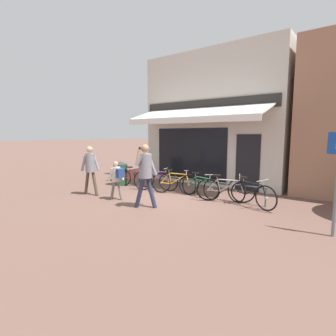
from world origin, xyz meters
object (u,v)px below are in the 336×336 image
bicycle_green (200,186)px  pedestrian_child (117,176)px  bicycle_silver (225,190)px  pedestrian_adult (145,169)px  bicycle_orange (175,183)px  bicycle_black (250,194)px  bicycle_purple (155,180)px  litter_bin (121,173)px  pedestrian_second_adult (90,165)px  bicycle_red (135,178)px

bicycle_green → pedestrian_child: (-1.93, -1.94, 0.41)m
bicycle_silver → pedestrian_adult: bearing=-151.3°
bicycle_orange → bicycle_black: 2.73m
bicycle_purple → pedestrian_child: bearing=-116.0°
litter_bin → bicycle_orange: bearing=1.4°
pedestrian_second_adult → pedestrian_adult: bearing=-172.4°
bicycle_red → bicycle_black: size_ratio=0.95×
bicycle_red → pedestrian_second_adult: (-0.17, -2.00, 0.68)m
pedestrian_adult → litter_bin: pedestrian_adult is taller
bicycle_purple → bicycle_orange: bearing=-19.5°
pedestrian_child → litter_bin: pedestrian_child is taller
bicycle_red → litter_bin: size_ratio=1.64×
bicycle_purple → litter_bin: size_ratio=1.67×
bicycle_purple → bicycle_silver: bicycle_silver is taller
bicycle_purple → bicycle_silver: (2.80, 0.01, -0.00)m
bicycle_green → litter_bin: bearing=-166.6°
bicycle_red → bicycle_black: bicycle_black is taller
bicycle_orange → pedestrian_child: 2.12m
bicycle_red → bicycle_orange: bicycle_orange is taller
pedestrian_adult → bicycle_black: bearing=-150.4°
bicycle_orange → pedestrian_adult: bearing=-96.7°
bicycle_red → bicycle_black: (4.76, -0.11, 0.03)m
bicycle_black → litter_bin: 5.46m
bicycle_red → bicycle_black: 4.77m
bicycle_purple → bicycle_green: size_ratio=0.98×
bicycle_green → bicycle_silver: (0.97, -0.12, 0.02)m
bicycle_green → pedestrian_second_adult: bearing=-136.4°
pedestrian_second_adult → litter_bin: bearing=-65.9°
bicycle_red → pedestrian_adult: pedestrian_adult is taller
bicycle_red → bicycle_green: bicycle_green is taller
bicycle_purple → bicycle_black: bicycle_purple is taller
bicycle_red → bicycle_purple: bearing=-24.8°
bicycle_red → bicycle_silver: bearing=-20.9°
bicycle_green → pedestrian_child: bearing=-123.9°
litter_bin → pedestrian_child: bearing=-45.3°
pedestrian_adult → litter_bin: size_ratio=1.87×
bicycle_purple → bicycle_black: size_ratio=0.96×
bicycle_red → bicycle_silver: size_ratio=0.94×
bicycle_red → pedestrian_child: pedestrian_child is taller
bicycle_orange → bicycle_green: (0.97, 0.09, -0.02)m
pedestrian_child → pedestrian_second_adult: 1.27m
bicycle_red → pedestrian_adult: bearing=-59.7°
bicycle_orange → bicycle_purple: bearing=165.6°
bicycle_red → bicycle_purple: size_ratio=0.98×
pedestrian_child → bicycle_orange: bearing=-114.3°
bicycle_purple → pedestrian_child: size_ratio=1.31×
pedestrian_child → bicycle_silver: bearing=-144.7°
bicycle_red → bicycle_orange: bearing=-21.3°
bicycle_silver → bicycle_red: bearing=156.2°
bicycle_purple → bicycle_green: bicycle_purple is taller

